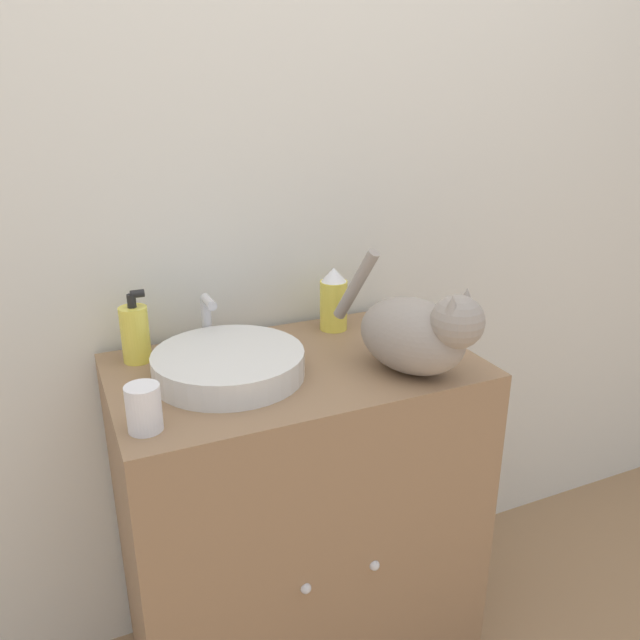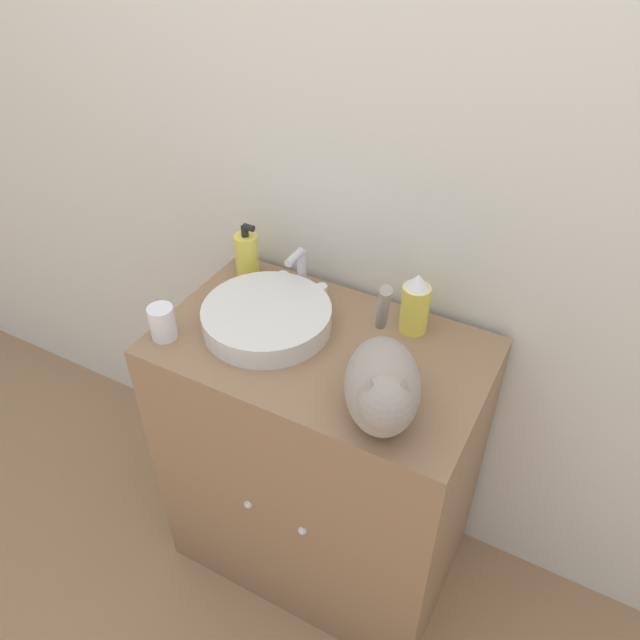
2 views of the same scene
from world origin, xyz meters
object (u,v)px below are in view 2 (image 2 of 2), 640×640
object	(u,v)px
spray_bottle	(415,304)
cup	(162,323)
cat	(383,386)
soap_bottle	(247,255)

from	to	relation	value
spray_bottle	cup	xyz separation A→B (m)	(-0.53, -0.32, -0.04)
cat	soap_bottle	size ratio (longest dim) A/B	2.20
soap_bottle	cup	size ratio (longest dim) A/B	1.89
cat	cup	xyz separation A→B (m)	(-0.58, -0.00, -0.05)
spray_bottle	soap_bottle	bearing A→B (deg)	179.88
cat	cup	bearing A→B (deg)	-114.69
cup	soap_bottle	bearing A→B (deg)	83.64
spray_bottle	cup	bearing A→B (deg)	-148.87
cat	spray_bottle	size ratio (longest dim) A/B	2.25
cat	spray_bottle	distance (m)	0.32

